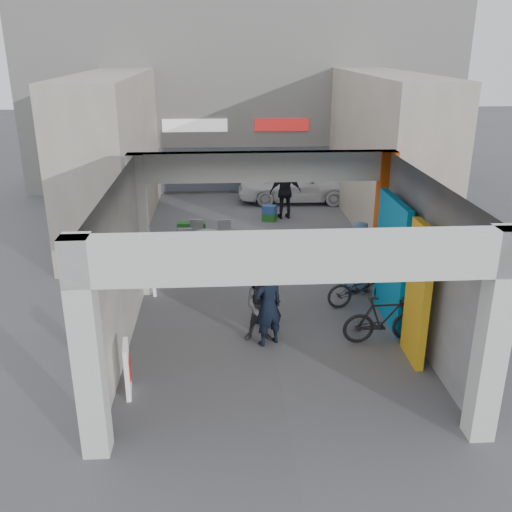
{
  "coord_description": "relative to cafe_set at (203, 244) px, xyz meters",
  "views": [
    {
      "loc": [
        -1.03,
        -11.33,
        5.92
      ],
      "look_at": [
        -0.24,
        1.0,
        1.28
      ],
      "focal_mm": 40.0,
      "sensor_mm": 36.0,
      "label": 1
    }
  ],
  "objects": [
    {
      "name": "arcade_canopy",
      "position": [
        2.13,
        -5.47,
        1.97
      ],
      "size": [
        6.4,
        6.45,
        6.4
      ],
      "color": "silver",
      "rests_on": "ground"
    },
    {
      "name": "produce_stand",
      "position": [
        -0.37,
        0.85,
        -0.05
      ],
      "size": [
        1.06,
        0.57,
        0.7
      ],
      "rotation": [
        0.0,
        0.0,
        -0.03
      ],
      "color": "black",
      "rests_on": "ground"
    },
    {
      "name": "white_van",
      "position": [
        3.47,
        5.81,
        0.42
      ],
      "size": [
        4.47,
        1.91,
        1.51
      ],
      "primitive_type": "imported",
      "rotation": [
        0.0,
        0.0,
        1.54
      ],
      "color": "white",
      "rests_on": "ground"
    },
    {
      "name": "ground",
      "position": [
        1.59,
        -4.65,
        -0.33
      ],
      "size": [
        90.0,
        90.0,
        0.0
      ],
      "primitive_type": "plane",
      "color": "#515055",
      "rests_on": "ground"
    },
    {
      "name": "bollard_center",
      "position": [
        1.6,
        -2.19,
        0.12
      ],
      "size": [
        0.09,
        0.09,
        0.89
      ],
      "primitive_type": "cylinder",
      "color": "gray",
      "rests_on": "ground"
    },
    {
      "name": "cafe_set",
      "position": [
        0.0,
        0.0,
        0.0
      ],
      "size": [
        1.54,
        1.24,
        0.93
      ],
      "rotation": [
        0.0,
        0.0,
        0.32
      ],
      "color": "#98999D",
      "rests_on": "ground"
    },
    {
      "name": "advert_board_near",
      "position": [
        -1.16,
        -7.13,
        0.18
      ],
      "size": [
        0.16,
        0.56,
        1.0
      ],
      "rotation": [
        0.0,
        0.0,
        0.13
      ],
      "color": "white",
      "rests_on": "ground"
    },
    {
      "name": "plaza_bldg_left",
      "position": [
        -2.91,
        2.85,
        2.17
      ],
      "size": [
        2.0,
        9.0,
        5.0
      ],
      "primitive_type": "cube",
      "color": "beige",
      "rests_on": "ground"
    },
    {
      "name": "man_crates",
      "position": [
        2.85,
        3.57,
        0.63
      ],
      "size": [
        1.18,
        0.61,
        1.93
      ],
      "primitive_type": "imported",
      "rotation": [
        0.0,
        0.0,
        3.27
      ],
      "color": "black",
      "rests_on": "ground"
    },
    {
      "name": "man_with_dog",
      "position": [
        1.48,
        -5.48,
        0.54
      ],
      "size": [
        0.76,
        0.67,
        1.75
      ],
      "primitive_type": "imported",
      "rotation": [
        0.0,
        0.0,
        3.63
      ],
      "color": "black",
      "rests_on": "ground"
    },
    {
      "name": "crate_stack",
      "position": [
        2.27,
        3.27,
        -0.05
      ],
      "size": [
        0.56,
        0.51,
        0.56
      ],
      "rotation": [
        0.0,
        0.0,
        -0.44
      ],
      "color": "#17501B",
      "rests_on": "ground"
    },
    {
      "name": "plaza_bldg_right",
      "position": [
        6.09,
        2.85,
        2.17
      ],
      "size": [
        2.0,
        9.0,
        5.0
      ],
      "primitive_type": "cube",
      "color": "beige",
      "rests_on": "ground"
    },
    {
      "name": "far_building",
      "position": [
        1.59,
        9.35,
        3.66
      ],
      "size": [
        18.0,
        4.08,
        8.0
      ],
      "color": "silver",
      "rests_on": "ground"
    },
    {
      "name": "man_elderly",
      "position": [
        3.95,
        -2.89,
        0.58
      ],
      "size": [
        1.04,
        0.87,
        1.82
      ],
      "primitive_type": "imported",
      "rotation": [
        0.0,
        0.0,
        -0.38
      ],
      "color": "#51789E",
      "rests_on": "ground"
    },
    {
      "name": "advert_board_far",
      "position": [
        -1.16,
        -2.7,
        0.18
      ],
      "size": [
        0.16,
        0.56,
        1.0
      ],
      "rotation": [
        0.0,
        0.0,
        0.13
      ],
      "color": "white",
      "rests_on": "ground"
    },
    {
      "name": "bicycle_front",
      "position": [
        3.89,
        -3.76,
        0.14
      ],
      "size": [
        1.88,
        0.95,
        0.94
      ],
      "primitive_type": "imported",
      "rotation": [
        0.0,
        0.0,
        1.76
      ],
      "color": "black",
      "rests_on": "ground"
    },
    {
      "name": "border_collie",
      "position": [
        1.44,
        -4.55,
        -0.07
      ],
      "size": [
        0.24,
        0.48,
        0.66
      ],
      "rotation": [
        0.0,
        0.0,
        -0.43
      ],
      "color": "black",
      "rests_on": "ground"
    },
    {
      "name": "bollard_left",
      "position": [
        0.07,
        -2.24,
        0.11
      ],
      "size": [
        0.09,
        0.09,
        0.88
      ],
      "primitive_type": "cylinder",
      "color": "gray",
      "rests_on": "ground"
    },
    {
      "name": "bicycle_rear",
      "position": [
        3.89,
        -5.54,
        0.19
      ],
      "size": [
        1.75,
        0.58,
        1.04
      ],
      "primitive_type": "imported",
      "rotation": [
        0.0,
        0.0,
        1.62
      ],
      "color": "black",
      "rests_on": "ground"
    },
    {
      "name": "bollard_right",
      "position": [
        3.24,
        -2.28,
        0.16
      ],
      "size": [
        0.09,
        0.09,
        0.97
      ],
      "primitive_type": "cylinder",
      "color": "gray",
      "rests_on": "ground"
    },
    {
      "name": "man_back_turned",
      "position": [
        1.37,
        -5.31,
        0.47
      ],
      "size": [
        0.85,
        0.7,
        1.6
      ],
      "primitive_type": "imported",
      "rotation": [
        0.0,
        0.0,
        -0.12
      ],
      "color": "#3E3E40",
      "rests_on": "ground"
    }
  ]
}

